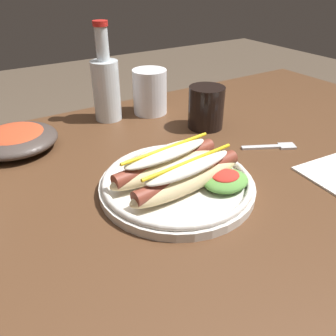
{
  "coord_description": "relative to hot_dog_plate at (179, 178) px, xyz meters",
  "views": [
    {
      "loc": [
        -0.35,
        -0.49,
        1.09
      ],
      "look_at": [
        -0.06,
        -0.04,
        0.77
      ],
      "focal_mm": 36.62,
      "sensor_mm": 36.0,
      "label": 1
    }
  ],
  "objects": [
    {
      "name": "hot_dog_plate",
      "position": [
        0.0,
        0.0,
        0.0
      ],
      "size": [
        0.28,
        0.28,
        0.08
      ],
      "color": "silver",
      "rests_on": "dining_table"
    },
    {
      "name": "dining_table",
      "position": [
        0.06,
        0.07,
        -0.12
      ],
      "size": [
        1.48,
        0.81,
        0.74
      ],
      "color": "#51331E",
      "rests_on": "ground_plane"
    },
    {
      "name": "side_bowl",
      "position": [
        -0.21,
        0.32,
        -0.0
      ],
      "size": [
        0.18,
        0.18,
        0.05
      ],
      "color": "#423833",
      "rests_on": "dining_table"
    },
    {
      "name": "glass_bottle",
      "position": [
        0.03,
        0.37,
        0.06
      ],
      "size": [
        0.07,
        0.07,
        0.24
      ],
      "color": "silver",
      "rests_on": "dining_table"
    },
    {
      "name": "extra_cup",
      "position": [
        0.14,
        0.35,
        0.03
      ],
      "size": [
        0.09,
        0.09,
        0.12
      ],
      "primitive_type": "cylinder",
      "color": "white",
      "rests_on": "dining_table"
    },
    {
      "name": "soda_cup",
      "position": [
        0.21,
        0.2,
        0.02
      ],
      "size": [
        0.09,
        0.09,
        0.1
      ],
      "primitive_type": "cylinder",
      "color": "black",
      "rests_on": "dining_table"
    },
    {
      "name": "fork",
      "position": [
        0.27,
        0.03,
        -0.02
      ],
      "size": [
        0.12,
        0.07,
        0.0
      ],
      "rotation": [
        0.0,
        0.0,
        -0.47
      ],
      "color": "silver",
      "rests_on": "dining_table"
    }
  ]
}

